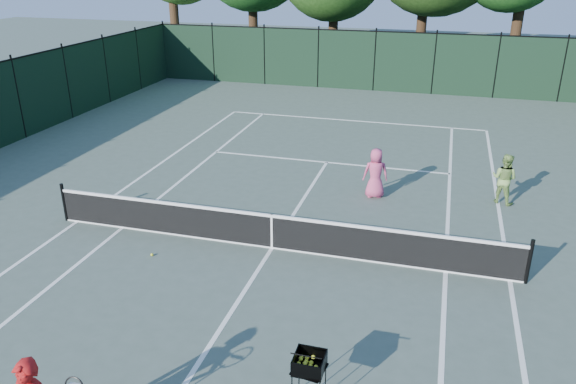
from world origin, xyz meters
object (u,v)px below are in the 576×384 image
(player_pink, at_px, (376,173))
(loose_ball_midcourt, at_px, (152,255))
(player_green, at_px, (504,179))
(ball_hopper, at_px, (309,363))

(player_pink, xyz_separation_m, loose_ball_midcourt, (-4.61, -5.00, -0.71))
(player_pink, xyz_separation_m, player_green, (3.59, 0.58, -0.01))
(player_pink, relative_size, ball_hopper, 1.62)
(player_pink, distance_m, player_green, 3.63)
(ball_hopper, bearing_deg, player_pink, 99.45)
(loose_ball_midcourt, bearing_deg, ball_hopper, -37.19)
(loose_ball_midcourt, bearing_deg, player_pink, 47.33)
(player_pink, height_order, ball_hopper, player_pink)
(player_green, height_order, ball_hopper, player_green)
(player_pink, distance_m, ball_hopper, 8.59)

